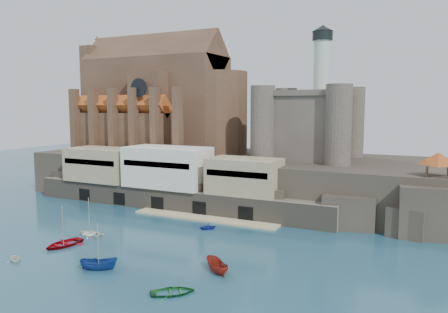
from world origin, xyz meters
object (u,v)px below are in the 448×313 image
boat_0 (64,246)px  boat_2 (99,269)px  castle_keep (310,121)px  pavilion (438,160)px  church (160,104)px  boat_1 (15,261)px

boat_0 → boat_2: bearing=-16.0°
castle_keep → boat_2: size_ratio=5.76×
boat_0 → boat_2: boat_0 is taller
castle_keep → pavilion: bearing=-30.2°
castle_keep → boat_2: (-14.14, -52.39, -18.31)m
pavilion → boat_0: size_ratio=1.01×
boat_0 → boat_2: size_ratio=1.25×
church → pavilion: bearing=-13.5°
boat_1 → boat_2: (12.94, 2.64, 0.00)m
castle_keep → boat_1: 64.02m
pavilion → boat_1: (-53.01, -39.96, -12.73)m
church → pavilion: size_ratio=7.34×
boat_1 → castle_keep: bearing=1.4°
boat_0 → boat_1: boat_0 is taller
castle_keep → church: bearing=178.9°
church → boat_1: 61.46m
church → boat_0: (14.19, -47.91, -22.13)m
pavilion → boat_2: size_ratio=1.26×
castle_keep → pavilion: castle_keep is taller
pavilion → boat_2: 56.22m
boat_2 → church: bearing=0.5°
boat_0 → boat_1: size_ratio=2.16×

